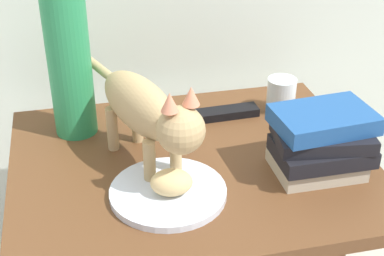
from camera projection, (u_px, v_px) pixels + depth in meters
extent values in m
cube|color=brown|center=(192.00, 167.00, 1.19)|extent=(0.75, 0.61, 0.03)
cylinder|color=brown|center=(88.00, 214.00, 1.48)|extent=(0.04, 0.04, 0.51)
cylinder|color=brown|center=(254.00, 191.00, 1.57)|extent=(0.04, 0.04, 0.51)
cylinder|color=silver|center=(168.00, 192.00, 1.08)|extent=(0.23, 0.23, 0.01)
ellipsoid|color=#E0BC7A|center=(172.00, 182.00, 1.05)|extent=(0.09, 0.07, 0.05)
cylinder|color=tan|center=(176.00, 154.00, 1.12)|extent=(0.02, 0.02, 0.10)
cylinder|color=tan|center=(150.00, 163.00, 1.09)|extent=(0.02, 0.02, 0.10)
cylinder|color=tan|center=(137.00, 121.00, 1.23)|extent=(0.02, 0.02, 0.10)
cylinder|color=tan|center=(112.00, 129.00, 1.20)|extent=(0.02, 0.02, 0.10)
ellipsoid|color=tan|center=(140.00, 104.00, 1.12)|extent=(0.18, 0.28, 0.11)
sphere|color=tan|center=(181.00, 130.00, 1.01)|extent=(0.09, 0.09, 0.09)
cone|color=#DD8460|center=(191.00, 96.00, 0.98)|extent=(0.03, 0.03, 0.03)
cone|color=#DD8460|center=(170.00, 102.00, 0.96)|extent=(0.03, 0.03, 0.03)
cylinder|color=tan|center=(96.00, 66.00, 1.26)|extent=(0.08, 0.16, 0.02)
cube|color=#BCB299|center=(316.00, 163.00, 1.15)|extent=(0.17, 0.13, 0.04)
cube|color=black|center=(322.00, 151.00, 1.12)|extent=(0.19, 0.13, 0.03)
cube|color=black|center=(322.00, 136.00, 1.11)|extent=(0.20, 0.15, 0.03)
cube|color=#1E4C8C|center=(324.00, 119.00, 1.11)|extent=(0.20, 0.14, 0.04)
cylinder|color=#288C51|center=(69.00, 63.00, 1.21)|extent=(0.09, 0.09, 0.34)
cylinder|color=silver|center=(281.00, 95.00, 1.36)|extent=(0.07, 0.07, 0.08)
cylinder|color=silver|center=(280.00, 103.00, 1.37)|extent=(0.06, 0.06, 0.04)
cube|color=black|center=(227.00, 113.00, 1.35)|extent=(0.15, 0.05, 0.02)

